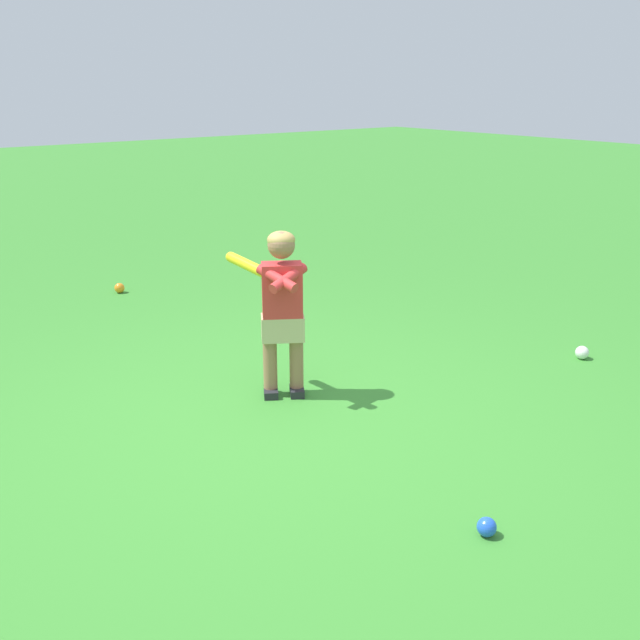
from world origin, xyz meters
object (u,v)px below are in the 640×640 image
at_px(play_ball_near_batter, 582,352).
at_px(child_batter, 280,299).
at_px(play_ball_behind_batter, 120,288).
at_px(play_ball_by_bucket, 487,527).

bearing_deg(play_ball_near_batter, child_batter, -111.64).
relative_size(child_batter, play_ball_behind_batter, 11.20).
xyz_separation_m(child_batter, play_ball_by_bucket, (1.84, -0.16, -0.61)).
height_order(child_batter, play_ball_behind_batter, child_batter).
height_order(child_batter, play_ball_near_batter, child_batter).
relative_size(play_ball_by_bucket, play_ball_near_batter, 0.91).
bearing_deg(play_ball_behind_batter, play_ball_near_batter, 27.99).
xyz_separation_m(child_batter, play_ball_near_batter, (0.84, 2.11, -0.60)).
height_order(child_batter, play_ball_by_bucket, child_batter).
bearing_deg(child_batter, play_ball_near_batter, 68.36).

